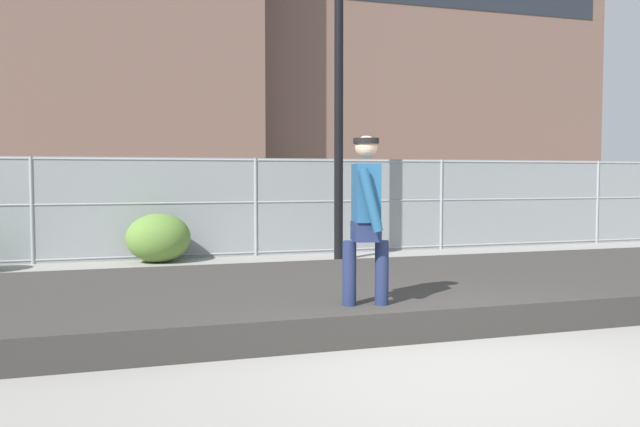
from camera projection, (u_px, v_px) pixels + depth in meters
ground_plane at (458, 366)px, 5.28m from camera, size 120.00×120.00×0.00m
gravel_berm at (347, 293)px, 7.74m from camera, size 16.41×3.73×0.30m
skateboard at (365, 331)px, 6.26m from camera, size 0.82×0.36×0.07m
skater at (366, 219)px, 6.20m from camera, size 0.73×0.61×1.82m
chain_fence at (256, 207)px, 12.56m from camera, size 23.52×0.06×1.85m
street_lamp at (339, 6)px, 11.71m from camera, size 0.44×0.44×7.30m
parked_car_near at (62, 206)px, 14.70m from camera, size 4.44×2.03×1.66m
parked_car_mid at (299, 203)px, 16.30m from camera, size 4.48×2.10×1.66m
office_block at (391, 50)px, 49.85m from camera, size 25.94×15.01×21.94m
shrub_center at (158, 238)px, 11.60m from camera, size 1.11×0.91×0.86m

